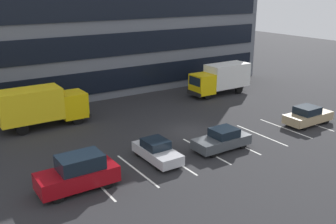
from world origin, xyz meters
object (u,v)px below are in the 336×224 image
box_truck_yellow_all (41,105)px  sedan_tan (308,116)px  sedan_charcoal (222,140)px  sedan_silver (157,151)px  suv_maroon (78,173)px  box_truck_yellow (221,78)px

box_truck_yellow_all → sedan_tan: 22.35m
sedan_tan → sedan_charcoal: sedan_tan is taller
box_truck_yellow_all → sedan_silver: bearing=-67.6°
box_truck_yellow_all → suv_maroon: (-1.34, -11.61, -0.89)m
sedan_tan → sedan_silver: bearing=176.4°
box_truck_yellow → sedan_charcoal: size_ratio=1.63×
box_truck_yellow → suv_maroon: box_truck_yellow is taller
box_truck_yellow_all → sedan_tan: bearing=-31.7°
box_truck_yellow → sedan_charcoal: 15.24m
sedan_silver → sedan_tan: size_ratio=0.91×
sedan_silver → sedan_charcoal: 5.03m
box_truck_yellow_all → sedan_silver: size_ratio=1.79×
box_truck_yellow_all → sedan_charcoal: bearing=-51.4°
box_truck_yellow → suv_maroon: bearing=-151.0°
box_truck_yellow_all → sedan_silver: (4.45, -10.83, -1.21)m
suv_maroon → sedan_silver: 5.85m
box_truck_yellow → sedan_tan: box_truck_yellow is taller
sedan_silver → sedan_charcoal: size_ratio=0.94×
sedan_silver → sedan_charcoal: bearing=-10.7°
box_truck_yellow_all → suv_maroon: 11.72m
box_truck_yellow_all → sedan_tan: box_truck_yellow_all is taller
suv_maroon → box_truck_yellow_all: bearing=83.4°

